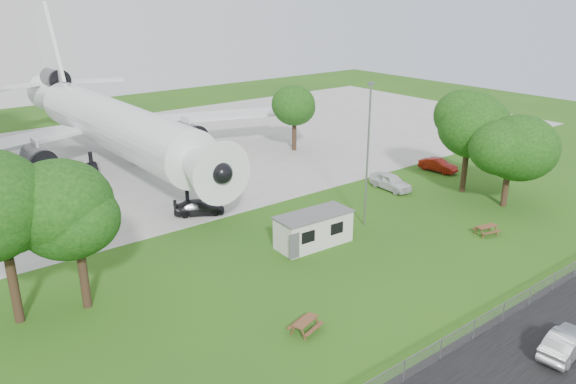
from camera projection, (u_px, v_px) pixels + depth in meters
ground at (345, 281)px, 38.59m from camera, size 160.00×160.00×0.00m
asphalt_strip at (519, 377)px, 28.98m from camera, size 120.00×8.00×0.02m
concrete_apron at (123, 159)px, 66.67m from camera, size 120.00×46.00×0.03m
airliner at (109, 121)px, 62.15m from camera, size 46.36×47.73×17.69m
site_cabin at (314, 229)px, 43.79m from camera, size 6.81×2.99×2.62m
picnic_west at (305, 331)px, 32.89m from camera, size 2.16×1.96×0.76m
picnic_east at (486, 234)px, 46.05m from camera, size 2.10×1.87×0.76m
fence at (462, 346)px, 31.57m from camera, size 58.00×0.04×1.30m
lamp_mast at (367, 157)px, 45.94m from camera, size 0.16×0.16×12.00m
tree_west_big at (0, 210)px, 31.52m from camera, size 7.90×7.90×11.17m
tree_west_small at (75, 213)px, 33.41m from camera, size 6.59×6.59×9.65m
tree_east_front at (511, 149)px, 50.38m from camera, size 7.10×7.10×9.04m
tree_east_back at (470, 123)px, 53.64m from camera, size 7.13×7.13×10.51m
tree_far_apron at (294, 108)px, 68.73m from camera, size 5.37×5.37×8.08m
car_centre_sedan at (566, 343)px, 30.61m from camera, size 4.42×1.96×1.41m
car_ne_hatch at (391, 182)px, 56.35m from camera, size 2.10×4.80×1.61m
car_ne_sedan at (438, 165)px, 61.99m from camera, size 1.96×4.40×1.40m
car_apron_van at (199, 208)px, 49.99m from camera, size 4.82×3.62×1.30m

